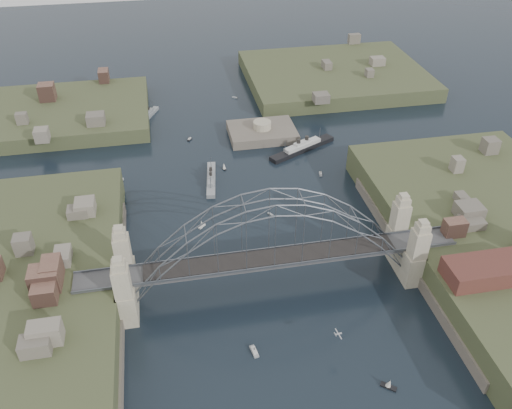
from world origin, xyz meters
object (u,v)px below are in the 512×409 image
at_px(naval_cruiser_far, 148,115).
at_px(ocean_liner, 302,148).
at_px(fort_island, 262,137).
at_px(wharf_shed, 493,270).
at_px(naval_cruiser_near, 211,179).
at_px(bridge, 272,244).

xyz_separation_m(naval_cruiser_far, ocean_liner, (48.03, -33.14, 0.19)).
bearing_deg(fort_island, wharf_shed, -69.15).
relative_size(fort_island, naval_cruiser_near, 1.21).
bearing_deg(wharf_shed, ocean_liner, 106.33).
distance_m(bridge, wharf_shed, 46.23).
bearing_deg(ocean_liner, wharf_shed, -73.67).
bearing_deg(naval_cruiser_far, wharf_shed, -56.71).
height_order(bridge, naval_cruiser_far, bridge).
bearing_deg(ocean_liner, fort_island, 132.72).
bearing_deg(bridge, naval_cruiser_near, 100.08).
xyz_separation_m(bridge, naval_cruiser_near, (-8.11, 45.63, -11.49)).
bearing_deg(naval_cruiser_near, ocean_liner, 22.25).
bearing_deg(wharf_shed, fort_island, 110.85).
height_order(bridge, ocean_liner, bridge).
relative_size(wharf_shed, ocean_liner, 0.85).
distance_m(fort_island, wharf_shed, 90.48).
bearing_deg(wharf_shed, naval_cruiser_near, 131.15).
distance_m(wharf_shed, naval_cruiser_near, 79.72).
bearing_deg(naval_cruiser_near, wharf_shed, -48.85).
distance_m(bridge, naval_cruiser_near, 47.75).
xyz_separation_m(bridge, wharf_shed, (44.00, -14.00, -2.32)).
xyz_separation_m(fort_island, naval_cruiser_near, (-20.11, -24.37, 1.18)).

